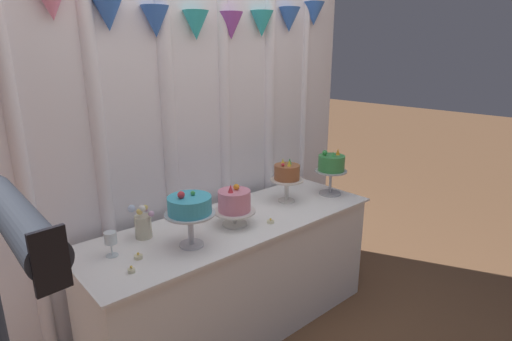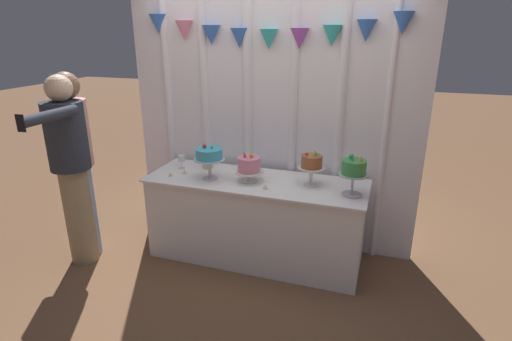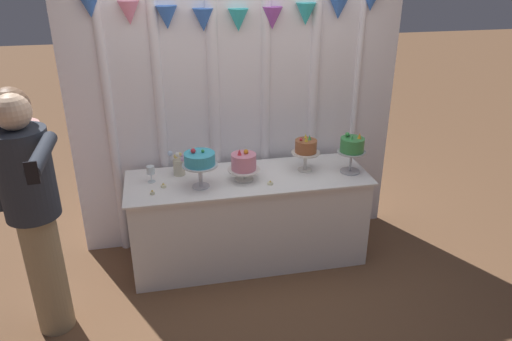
{
  "view_description": "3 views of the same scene",
  "coord_description": "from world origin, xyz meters",
  "views": [
    {
      "loc": [
        -1.48,
        -1.77,
        1.82
      ],
      "look_at": [
        0.28,
        0.23,
        1.04
      ],
      "focal_mm": 28.19,
      "sensor_mm": 36.0,
      "label": 1
    },
    {
      "loc": [
        1.08,
        -3.11,
        2.09
      ],
      "look_at": [
        -0.0,
        0.12,
        0.88
      ],
      "focal_mm": 28.22,
      "sensor_mm": 36.0,
      "label": 2
    },
    {
      "loc": [
        -0.67,
        -3.43,
        2.48
      ],
      "look_at": [
        0.06,
        0.06,
        0.86
      ],
      "focal_mm": 33.86,
      "sensor_mm": 36.0,
      "label": 3
    }
  ],
  "objects": [
    {
      "name": "guest_man_pink_jacket",
      "position": [
        -1.53,
        -0.46,
        0.96
      ],
      "size": [
        0.48,
        0.82,
        1.73
      ],
      "color": "#9E8966",
      "rests_on": "ground_plane"
    },
    {
      "name": "tealight_far_left",
      "position": [
        -0.78,
        -0.06,
        0.8
      ],
      "size": [
        0.04,
        0.04,
        0.04
      ],
      "color": "beige",
      "rests_on": "cake_table"
    },
    {
      "name": "cake_display_leftmost",
      "position": [
        -0.4,
        -0.01,
        1.02
      ],
      "size": [
        0.28,
        0.28,
        0.33
      ],
      "color": "silver",
      "rests_on": "cake_table"
    },
    {
      "name": "draped_curtain",
      "position": [
        -0.02,
        0.52,
        1.31
      ],
      "size": [
        2.83,
        0.17,
        2.46
      ],
      "color": "white",
      "rests_on": "ground_plane"
    },
    {
      "name": "cake_display_midright",
      "position": [
        0.5,
        0.13,
        0.99
      ],
      "size": [
        0.24,
        0.24,
        0.32
      ],
      "color": "silver",
      "rests_on": "cake_table"
    },
    {
      "name": "cake_display_rightmost",
      "position": [
        0.86,
        0.02,
        1.02
      ],
      "size": [
        0.24,
        0.24,
        0.35
      ],
      "color": "#B2B2B7",
      "rests_on": "cake_table"
    },
    {
      "name": "cake_display_midleft",
      "position": [
        -0.04,
        0.05,
        0.94
      ],
      "size": [
        0.26,
        0.26,
        0.27
      ],
      "color": "silver",
      "rests_on": "cake_table"
    },
    {
      "name": "guest_man_dark_suit",
      "position": [
        -1.56,
        -0.34,
        0.98
      ],
      "size": [
        0.41,
        0.4,
        1.74
      ],
      "color": "#93ADD6",
      "rests_on": "ground_plane"
    },
    {
      "name": "flower_vase",
      "position": [
        -0.55,
        0.26,
        0.88
      ],
      "size": [
        0.13,
        0.12,
        0.22
      ],
      "color": "beige",
      "rests_on": "cake_table"
    },
    {
      "name": "wine_glass",
      "position": [
        -0.78,
        0.17,
        0.89
      ],
      "size": [
        0.06,
        0.06,
        0.14
      ],
      "color": "silver",
      "rests_on": "cake_table"
    },
    {
      "name": "tealight_near_right",
      "position": [
        0.15,
        -0.07,
        0.8
      ],
      "size": [
        0.05,
        0.05,
        0.03
      ],
      "color": "beige",
      "rests_on": "cake_table"
    },
    {
      "name": "cake_table",
      "position": [
        0.0,
        0.1,
        0.4
      ],
      "size": [
        2.0,
        0.68,
        0.79
      ],
      "color": "white",
      "rests_on": "ground_plane"
    },
    {
      "name": "tealight_near_left",
      "position": [
        -0.69,
        0.05,
        0.8
      ],
      "size": [
        0.04,
        0.04,
        0.04
      ],
      "color": "beige",
      "rests_on": "cake_table"
    },
    {
      "name": "ground_plane",
      "position": [
        0.0,
        0.0,
        0.0
      ],
      "size": [
        24.0,
        24.0,
        0.0
      ],
      "primitive_type": "plane",
      "color": "brown"
    }
  ]
}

